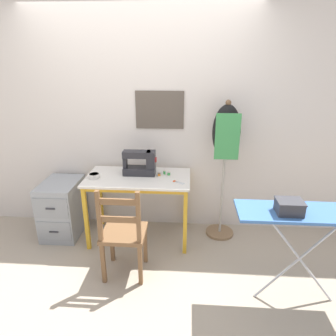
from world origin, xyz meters
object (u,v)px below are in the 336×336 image
(filing_cabinet, at_px, (63,208))
(storage_box, at_px, (289,207))
(sewing_machine, at_px, (141,163))
(scissors, at_px, (177,182))
(thread_spool_far_edge, at_px, (169,174))
(fabric_bowl, at_px, (94,176))
(dress_form, at_px, (226,141))
(thread_spool_near_machine, at_px, (159,174))
(wooden_chair, at_px, (123,234))
(thread_spool_mid_table, at_px, (164,172))
(ironing_board, at_px, (307,217))

(filing_cabinet, distance_m, storage_box, 2.47)
(sewing_machine, xyz_separation_m, scissors, (0.40, -0.19, -0.12))
(scissors, height_order, thread_spool_far_edge, thread_spool_far_edge)
(fabric_bowl, height_order, dress_form, dress_form)
(storage_box, bearing_deg, thread_spool_near_machine, 139.28)
(filing_cabinet, distance_m, dress_form, 2.01)
(thread_spool_far_edge, bearing_deg, fabric_bowl, -170.28)
(fabric_bowl, height_order, wooden_chair, wooden_chair)
(sewing_machine, bearing_deg, thread_spool_far_edge, -2.02)
(thread_spool_far_edge, bearing_deg, filing_cabinet, -178.71)
(thread_spool_mid_table, distance_m, thread_spool_far_edge, 0.06)
(thread_spool_near_machine, relative_size, storage_box, 0.19)
(thread_spool_near_machine, height_order, storage_box, storage_box)
(fabric_bowl, xyz_separation_m, scissors, (0.88, -0.05, -0.02))
(scissors, xyz_separation_m, thread_spool_mid_table, (-0.15, 0.21, 0.02))
(sewing_machine, distance_m, filing_cabinet, 1.09)
(fabric_bowl, height_order, thread_spool_near_machine, fabric_bowl)
(thread_spool_mid_table, xyz_separation_m, filing_cabinet, (-1.19, -0.05, -0.46))
(fabric_bowl, relative_size, wooden_chair, 0.14)
(ironing_board, height_order, storage_box, storage_box)
(thread_spool_far_edge, relative_size, storage_box, 0.20)
(scissors, bearing_deg, thread_spool_far_edge, 117.38)
(wooden_chair, height_order, filing_cabinet, wooden_chair)
(thread_spool_near_machine, bearing_deg, filing_cabinet, -179.82)
(fabric_bowl, relative_size, filing_cabinet, 0.20)
(thread_spool_mid_table, bearing_deg, filing_cabinet, -177.37)
(dress_form, bearing_deg, thread_spool_mid_table, -176.15)
(sewing_machine, height_order, dress_form, dress_form)
(fabric_bowl, relative_size, dress_form, 0.08)
(filing_cabinet, height_order, storage_box, storage_box)
(thread_spool_far_edge, bearing_deg, thread_spool_near_machine, -166.78)
(sewing_machine, xyz_separation_m, filing_cabinet, (-0.93, -0.04, -0.56))
(thread_spool_mid_table, bearing_deg, dress_form, 3.85)
(fabric_bowl, xyz_separation_m, filing_cabinet, (-0.45, 0.11, -0.46))
(filing_cabinet, relative_size, ironing_board, 0.59)
(thread_spool_near_machine, distance_m, dress_form, 0.80)
(sewing_machine, distance_m, wooden_chair, 0.84)
(thread_spool_near_machine, xyz_separation_m, thread_spool_mid_table, (0.05, 0.05, 0.00))
(fabric_bowl, xyz_separation_m, dress_form, (1.39, 0.21, 0.35))
(thread_spool_mid_table, bearing_deg, thread_spool_near_machine, -136.46)
(dress_form, bearing_deg, thread_spool_far_edge, -173.31)
(thread_spool_far_edge, height_order, dress_form, dress_form)
(thread_spool_far_edge, height_order, wooden_chair, wooden_chair)
(wooden_chair, relative_size, filing_cabinet, 1.45)
(sewing_machine, height_order, scissors, sewing_machine)
(sewing_machine, relative_size, ironing_board, 0.33)
(sewing_machine, bearing_deg, ironing_board, -32.69)
(fabric_bowl, bearing_deg, ironing_board, -22.03)
(thread_spool_near_machine, xyz_separation_m, filing_cabinet, (-1.13, -0.00, -0.45))
(scissors, height_order, wooden_chair, wooden_chair)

